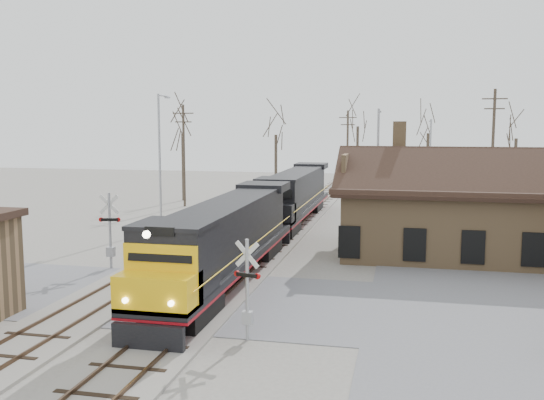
{
  "coord_description": "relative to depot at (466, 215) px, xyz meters",
  "views": [
    {
      "loc": [
        8.39,
        -24.85,
        7.75
      ],
      "look_at": [
        0.93,
        9.0,
        3.38
      ],
      "focal_mm": 40.0,
      "sensor_mm": 36.0,
      "label": 1
    }
  ],
  "objects": [
    {
      "name": "tree_a",
      "position": [
        -25.58,
        21.02,
        5.46
      ],
      "size": [
        4.51,
        4.51,
        11.05
      ],
      "color": "#382D23",
      "rests_on": "ground"
    },
    {
      "name": "locomotive_trailing",
      "position": [
        -11.99,
        9.4,
        -0.22
      ],
      "size": [
        2.8,
        18.74,
        3.93
      ],
      "color": "black",
      "rests_on": "ground"
    },
    {
      "name": "streetlight_a",
      "position": [
        -21.08,
        4.58,
        3.08
      ],
      "size": [
        0.25,
        2.04,
        9.89
      ],
      "color": "#A5A8AD",
      "rests_on": "ground"
    },
    {
      "name": "ground",
      "position": [
        -11.99,
        -12.0,
        -2.41
      ],
      "size": [
        140.0,
        140.0,
        0.0
      ],
      "primitive_type": "plane",
      "color": "gray",
      "rests_on": "ground"
    },
    {
      "name": "road",
      "position": [
        -11.99,
        -12.0,
        -2.39
      ],
      "size": [
        60.0,
        9.0,
        0.03
      ],
      "primitive_type": "cube",
      "color": "slate",
      "rests_on": "ground"
    },
    {
      "name": "tree_c",
      "position": [
        -9.34,
        37.61,
        6.25
      ],
      "size": [
        4.96,
        4.96,
        12.14
      ],
      "color": "#382D23",
      "rests_on": "ground"
    },
    {
      "name": "streetlight_b",
      "position": [
        -5.59,
        8.59,
        2.55
      ],
      "size": [
        0.25,
        2.04,
        8.85
      ],
      "color": "#A5A8AD",
      "rests_on": "ground"
    },
    {
      "name": "utility_pole_c",
      "position": [
        3.39,
        15.73,
        3.11
      ],
      "size": [
        2.0,
        0.24,
        10.57
      ],
      "color": "#382D23",
      "rests_on": "ground"
    },
    {
      "name": "streetlight_c",
      "position": [
        -1.31,
        22.82,
        2.22
      ],
      "size": [
        0.25,
        2.04,
        8.19
      ],
      "color": "#A5A8AD",
      "rests_on": "ground"
    },
    {
      "name": "tree_b",
      "position": [
        -17.23,
        26.91,
        5.25
      ],
      "size": [
        4.39,
        4.39,
        10.76
      ],
      "color": "#382D23",
      "rests_on": "ground"
    },
    {
      "name": "tree_e",
      "position": [
        7.28,
        28.37,
        4.9
      ],
      "size": [
        4.19,
        4.19,
        10.26
      ],
      "color": "#382D23",
      "rests_on": "ground"
    },
    {
      "name": "utility_pole_a",
      "position": [
        -23.85,
        16.73,
        2.57
      ],
      "size": [
        2.0,
        0.24,
        9.52
      ],
      "color": "#382D23",
      "rests_on": "ground"
    },
    {
      "name": "tree_d",
      "position": [
        -1.2,
        32.61,
        5.4
      ],
      "size": [
        4.48,
        4.48,
        10.97
      ],
      "color": "#382D23",
      "rests_on": "ground"
    },
    {
      "name": "locomotive_lead",
      "position": [
        -11.99,
        -9.62,
        -0.22
      ],
      "size": [
        2.8,
        18.74,
        4.16
      ],
      "color": "black",
      "rests_on": "ground"
    },
    {
      "name": "crossbuck_far",
      "position": [
        -18.93,
        -7.58,
        -0.48
      ],
      "size": [
        1.17,
        0.32,
        4.11
      ],
      "rotation": [
        0.0,
        0.0,
        3.33
      ],
      "color": "#A5A8AD",
      "rests_on": "ground"
    },
    {
      "name": "utility_pole_b",
      "position": [
        -10.08,
        32.52,
        2.43
      ],
      "size": [
        2.0,
        0.24,
        9.24
      ],
      "color": "#382D23",
      "rests_on": "ground"
    },
    {
      "name": "depot",
      "position": [
        0.0,
        0.0,
        0.0
      ],
      "size": [
        15.2,
        9.31,
        7.9
      ],
      "color": "#9B7950",
      "rests_on": "ground"
    },
    {
      "name": "track_siding",
      "position": [
        -16.49,
        3.0,
        -2.34
      ],
      "size": [
        3.4,
        90.0,
        0.24
      ],
      "color": "gray",
      "rests_on": "ground"
    },
    {
      "name": "track_main",
      "position": [
        -11.99,
        3.0,
        -2.34
      ],
      "size": [
        3.4,
        90.0,
        0.24
      ],
      "color": "gray",
      "rests_on": "ground"
    },
    {
      "name": "crossbuck_near",
      "position": [
        -8.99,
        -16.49,
        -0.65
      ],
      "size": [
        1.04,
        0.35,
        3.7
      ],
      "rotation": [
        0.0,
        0.0,
        -0.25
      ],
      "color": "#A5A8AD",
      "rests_on": "ground"
    }
  ]
}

